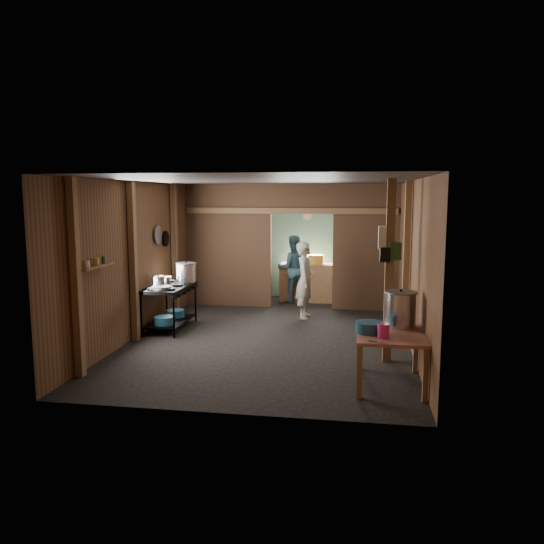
% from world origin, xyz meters
% --- Properties ---
extents(floor, '(4.50, 7.00, 0.00)m').
position_xyz_m(floor, '(0.00, 0.00, 0.00)').
color(floor, black).
rests_on(floor, ground).
extents(ceiling, '(4.50, 7.00, 0.00)m').
position_xyz_m(ceiling, '(0.00, 0.00, 2.60)').
color(ceiling, '#3C3C3C').
rests_on(ceiling, ground).
extents(wall_back, '(4.50, 0.00, 2.60)m').
position_xyz_m(wall_back, '(0.00, 3.50, 1.30)').
color(wall_back, brown).
rests_on(wall_back, ground).
extents(wall_front, '(4.50, 0.00, 2.60)m').
position_xyz_m(wall_front, '(0.00, -3.50, 1.30)').
color(wall_front, brown).
rests_on(wall_front, ground).
extents(wall_left, '(0.00, 7.00, 2.60)m').
position_xyz_m(wall_left, '(-2.25, 0.00, 1.30)').
color(wall_left, brown).
rests_on(wall_left, ground).
extents(wall_right, '(0.00, 7.00, 2.60)m').
position_xyz_m(wall_right, '(2.25, 0.00, 1.30)').
color(wall_right, brown).
rests_on(wall_right, ground).
extents(partition_left, '(1.85, 0.10, 2.60)m').
position_xyz_m(partition_left, '(-1.32, 2.20, 1.30)').
color(partition_left, '#46301C').
rests_on(partition_left, floor).
extents(partition_right, '(1.35, 0.10, 2.60)m').
position_xyz_m(partition_right, '(1.57, 2.20, 1.30)').
color(partition_right, '#46301C').
rests_on(partition_right, floor).
extents(partition_header, '(1.30, 0.10, 0.60)m').
position_xyz_m(partition_header, '(0.25, 2.20, 2.30)').
color(partition_header, '#46301C').
rests_on(partition_header, wall_back).
extents(turquoise_panel, '(4.40, 0.06, 2.50)m').
position_xyz_m(turquoise_panel, '(0.00, 3.44, 1.25)').
color(turquoise_panel, '#74C9CA').
rests_on(turquoise_panel, wall_back).
extents(back_counter, '(1.20, 0.50, 0.85)m').
position_xyz_m(back_counter, '(0.30, 2.95, 0.42)').
color(back_counter, '#946F4C').
rests_on(back_counter, floor).
extents(wall_clock, '(0.20, 0.03, 0.20)m').
position_xyz_m(wall_clock, '(0.25, 3.40, 1.90)').
color(wall_clock, white).
rests_on(wall_clock, wall_back).
extents(post_left_a, '(0.10, 0.12, 2.60)m').
position_xyz_m(post_left_a, '(-2.18, -2.60, 1.30)').
color(post_left_a, '#946F4C').
rests_on(post_left_a, floor).
extents(post_left_b, '(0.10, 0.12, 2.60)m').
position_xyz_m(post_left_b, '(-2.18, -0.80, 1.30)').
color(post_left_b, '#946F4C').
rests_on(post_left_b, floor).
extents(post_left_c, '(0.10, 0.12, 2.60)m').
position_xyz_m(post_left_c, '(-2.18, 1.20, 1.30)').
color(post_left_c, '#946F4C').
rests_on(post_left_c, floor).
extents(post_right, '(0.10, 0.12, 2.60)m').
position_xyz_m(post_right, '(2.18, -0.20, 1.30)').
color(post_right, '#946F4C').
rests_on(post_right, floor).
extents(post_free, '(0.12, 0.12, 2.60)m').
position_xyz_m(post_free, '(1.85, -1.30, 1.30)').
color(post_free, '#946F4C').
rests_on(post_free, floor).
extents(cross_beam, '(4.40, 0.12, 0.12)m').
position_xyz_m(cross_beam, '(0.00, 2.15, 2.05)').
color(cross_beam, '#946F4C').
rests_on(cross_beam, wall_left).
extents(pan_lid_big, '(0.03, 0.34, 0.34)m').
position_xyz_m(pan_lid_big, '(-2.21, 0.40, 1.65)').
color(pan_lid_big, slate).
rests_on(pan_lid_big, wall_left).
extents(pan_lid_small, '(0.03, 0.30, 0.30)m').
position_xyz_m(pan_lid_small, '(-2.21, 0.80, 1.55)').
color(pan_lid_small, black).
rests_on(pan_lid_small, wall_left).
extents(wall_shelf, '(0.14, 0.80, 0.03)m').
position_xyz_m(wall_shelf, '(-2.15, -2.10, 1.40)').
color(wall_shelf, '#946F4C').
rests_on(wall_shelf, wall_left).
extents(jar_white, '(0.07, 0.07, 0.10)m').
position_xyz_m(jar_white, '(-2.15, -2.35, 1.47)').
color(jar_white, white).
rests_on(jar_white, wall_shelf).
extents(jar_yellow, '(0.08, 0.08, 0.10)m').
position_xyz_m(jar_yellow, '(-2.15, -2.10, 1.47)').
color(jar_yellow, gold).
rests_on(jar_yellow, wall_shelf).
extents(jar_green, '(0.06, 0.06, 0.10)m').
position_xyz_m(jar_green, '(-2.15, -1.88, 1.47)').
color(jar_green, '#254F22').
rests_on(jar_green, wall_shelf).
extents(bag_white, '(0.22, 0.15, 0.32)m').
position_xyz_m(bag_white, '(1.80, -1.22, 1.78)').
color(bag_white, white).
rests_on(bag_white, post_free).
extents(bag_green, '(0.16, 0.12, 0.24)m').
position_xyz_m(bag_green, '(1.92, -1.36, 1.60)').
color(bag_green, '#254F22').
rests_on(bag_green, post_free).
extents(bag_black, '(0.14, 0.10, 0.20)m').
position_xyz_m(bag_black, '(1.78, -1.38, 1.55)').
color(bag_black, black).
rests_on(bag_black, post_free).
extents(gas_range, '(0.68, 1.33, 0.78)m').
position_xyz_m(gas_range, '(-1.88, 0.02, 0.39)').
color(gas_range, black).
rests_on(gas_range, floor).
extents(prep_table, '(0.83, 1.15, 0.68)m').
position_xyz_m(prep_table, '(1.83, -2.28, 0.34)').
color(prep_table, '#AA6E58').
rests_on(prep_table, floor).
extents(stove_pot_large, '(0.39, 0.39, 0.38)m').
position_xyz_m(stove_pot_large, '(-1.71, 0.47, 0.95)').
color(stove_pot_large, silver).
rests_on(stove_pot_large, gas_range).
extents(stove_pot_med, '(0.26, 0.26, 0.20)m').
position_xyz_m(stove_pot_med, '(-2.05, -0.07, 0.86)').
color(stove_pot_med, silver).
rests_on(stove_pot_med, gas_range).
extents(stove_saucepan, '(0.21, 0.21, 0.10)m').
position_xyz_m(stove_saucepan, '(-2.05, 0.37, 0.84)').
color(stove_saucepan, silver).
rests_on(stove_saucepan, gas_range).
extents(frying_pan, '(0.51, 0.63, 0.07)m').
position_xyz_m(frying_pan, '(-1.88, -0.37, 0.81)').
color(frying_pan, slate).
rests_on(frying_pan, gas_range).
extents(blue_tub_front, '(0.34, 0.34, 0.14)m').
position_xyz_m(blue_tub_front, '(-1.88, -0.29, 0.22)').
color(blue_tub_front, navy).
rests_on(blue_tub_front, gas_range).
extents(blue_tub_back, '(0.33, 0.33, 0.13)m').
position_xyz_m(blue_tub_back, '(-1.88, 0.29, 0.22)').
color(blue_tub_back, navy).
rests_on(blue_tub_back, gas_range).
extents(stock_pot, '(0.54, 0.54, 0.49)m').
position_xyz_m(stock_pot, '(1.97, -1.98, 0.90)').
color(stock_pot, silver).
rests_on(stock_pot, prep_table).
extents(wash_basin, '(0.38, 0.38, 0.13)m').
position_xyz_m(wash_basin, '(1.57, -2.34, 0.74)').
color(wash_basin, navy).
rests_on(wash_basin, prep_table).
extents(pink_bucket, '(0.18, 0.18, 0.17)m').
position_xyz_m(pink_bucket, '(1.73, -2.55, 0.76)').
color(pink_bucket, '#E2318E').
rests_on(pink_bucket, prep_table).
extents(knife, '(0.29, 0.15, 0.01)m').
position_xyz_m(knife, '(1.69, -2.82, 0.68)').
color(knife, silver).
rests_on(knife, prep_table).
extents(yellow_tub, '(0.36, 0.36, 0.20)m').
position_xyz_m(yellow_tub, '(0.49, 2.95, 0.95)').
color(yellow_tub, gold).
rests_on(yellow_tub, back_counter).
extents(cook, '(0.36, 0.54, 1.49)m').
position_xyz_m(cook, '(0.42, 1.27, 0.74)').
color(cook, beige).
rests_on(cook, floor).
extents(worker_back, '(0.85, 0.73, 1.51)m').
position_xyz_m(worker_back, '(0.01, 2.76, 0.76)').
color(worker_back, '#396173').
rests_on(worker_back, floor).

